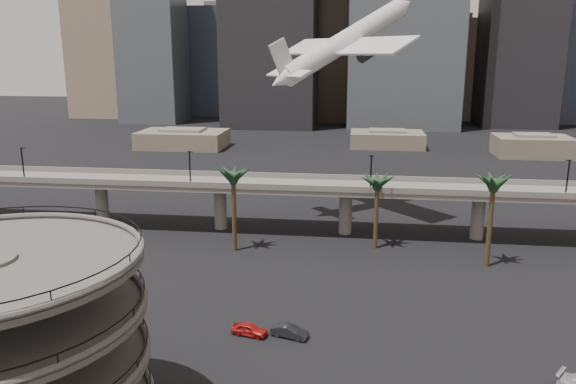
# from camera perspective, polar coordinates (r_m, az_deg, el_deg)

# --- Properties ---
(overpass) EXTENTS (130.00, 9.30, 14.70)m
(overpass) POSITION_cam_1_polar(r_m,az_deg,el_deg) (96.78, -0.61, 0.19)
(overpass) COLOR #67635C
(overpass) RESTS_ON ground
(palm_trees) EXTENTS (42.40, 10.40, 14.00)m
(palm_trees) POSITION_cam_1_polar(r_m,az_deg,el_deg) (84.89, 7.82, 0.95)
(palm_trees) COLOR #45351D
(palm_trees) RESTS_ON ground
(low_buildings) EXTENTS (135.00, 27.50, 6.80)m
(low_buildings) POSITION_cam_1_polar(r_m,az_deg,el_deg) (182.59, 5.36, 5.20)
(low_buildings) COLOR #69604D
(low_buildings) RESTS_ON ground
(skyline) EXTENTS (269.00, 86.00, 133.07)m
(skyline) POSITION_cam_1_polar(r_m,az_deg,el_deg) (255.88, 8.20, 17.88)
(skyline) COLOR #7E6B57
(skyline) RESTS_ON ground
(airborne_jet) EXTENTS (28.12, 27.64, 18.66)m
(airborne_jet) POSITION_cam_1_polar(r_m,az_deg,el_deg) (107.41, 5.88, 14.93)
(airborne_jet) COLOR silver
(airborne_jet) RESTS_ON ground
(car_a) EXTENTS (4.33, 2.50, 1.39)m
(car_a) POSITION_cam_1_polar(r_m,az_deg,el_deg) (63.80, -3.94, -13.74)
(car_a) COLOR red
(car_a) RESTS_ON ground
(car_b) EXTENTS (4.39, 2.55, 1.37)m
(car_b) POSITION_cam_1_polar(r_m,az_deg,el_deg) (63.26, 0.16, -13.97)
(car_b) COLOR black
(car_b) RESTS_ON ground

